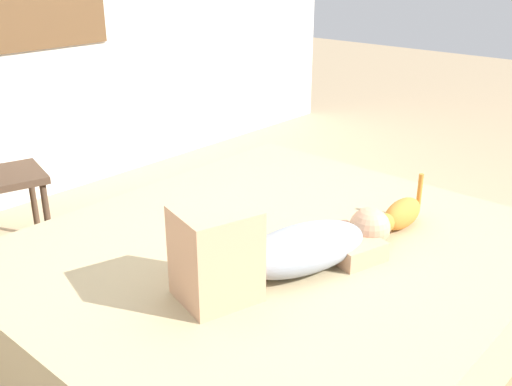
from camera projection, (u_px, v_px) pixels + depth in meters
name	position (u px, v px, depth m)	size (l,w,h in m)	color
ground_plane	(298.00, 335.00, 2.67)	(16.00, 16.00, 0.00)	tan
bed	(275.00, 294.00, 2.57)	(2.18, 1.93, 0.47)	#997A56
person_lying	(282.00, 248.00, 2.21)	(0.94, 0.48, 0.34)	#8C939E
cat	(400.00, 214.00, 2.60)	(0.36, 0.11, 0.21)	#C67A2D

